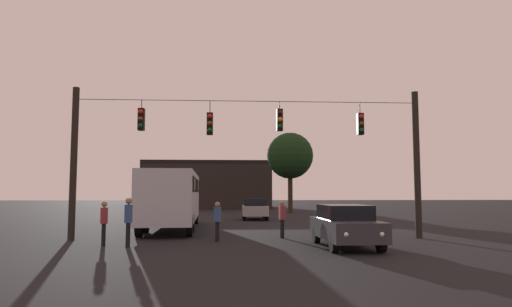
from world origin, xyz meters
TOP-DOWN VIEW (x-y plane):
  - ground_plane at (0.00, 24.50)m, footprint 168.00×168.00m
  - overhead_signal_span at (-0.01, 14.45)m, footprint 15.06×0.44m
  - city_bus at (-3.91, 19.83)m, footprint 3.00×11.10m
  - car_near_right at (3.39, 11.50)m, footprint 1.86×4.36m
  - car_far_left at (0.99, 28.22)m, footprint 1.85×4.36m
  - pedestrian_crossing_left at (-1.32, 13.67)m, footprint 0.28×0.39m
  - pedestrian_crossing_center at (-4.49, 11.92)m, footprint 0.27×0.38m
  - pedestrian_crossing_right at (1.47, 14.83)m, footprint 0.28×0.38m
  - pedestrian_near_bus at (-5.50, 12.42)m, footprint 0.35×0.42m
  - corner_building at (-3.63, 54.23)m, footprint 15.49×12.82m
  - tree_left_silhouette at (5.02, 38.52)m, footprint 4.52×4.52m

SIDE VIEW (x-z plane):
  - ground_plane at x=0.00m, z-range 0.00..0.00m
  - car_near_right at x=3.39m, z-range 0.04..1.56m
  - car_far_left at x=0.99m, z-range 0.04..1.56m
  - pedestrian_crossing_left at x=-1.32m, z-range 0.10..1.70m
  - pedestrian_crossing_right at x=1.47m, z-range 0.10..1.71m
  - pedestrian_near_bus at x=-5.50m, z-range 0.11..1.75m
  - pedestrian_crossing_center at x=-4.49m, z-range 0.13..1.91m
  - city_bus at x=-3.91m, z-range 0.37..3.37m
  - corner_building at x=-3.63m, z-range 0.00..5.79m
  - overhead_signal_span at x=-0.01m, z-range 0.54..6.98m
  - tree_left_silhouette at x=5.02m, z-range 1.62..9.45m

